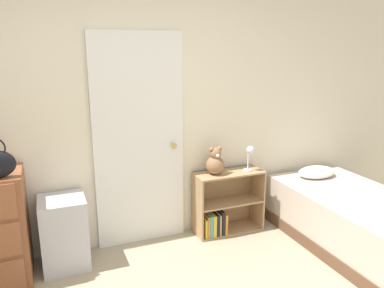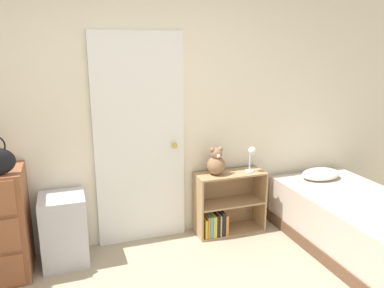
% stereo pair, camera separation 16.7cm
% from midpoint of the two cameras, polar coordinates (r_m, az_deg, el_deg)
% --- Properties ---
extents(wall_back, '(10.00, 0.06, 2.55)m').
position_cam_midpoint_polar(wall_back, '(3.52, -12.13, 4.49)').
color(wall_back, beige).
rests_on(wall_back, ground_plane).
extents(door_closed, '(0.86, 0.09, 2.01)m').
position_cam_midpoint_polar(door_closed, '(3.55, -9.35, 0.29)').
color(door_closed, white).
rests_on(door_closed, ground_plane).
extents(storage_bin, '(0.38, 0.39, 0.63)m').
position_cam_midpoint_polar(storage_bin, '(3.53, -20.23, -12.53)').
color(storage_bin, silver).
rests_on(storage_bin, ground_plane).
extents(bookshelf, '(0.71, 0.28, 0.64)m').
position_cam_midpoint_polar(bookshelf, '(3.93, 3.58, -9.58)').
color(bookshelf, tan).
rests_on(bookshelf, ground_plane).
extents(teddy_bear, '(0.18, 0.18, 0.28)m').
position_cam_midpoint_polar(teddy_bear, '(3.71, 2.28, -2.84)').
color(teddy_bear, '#8C6647').
rests_on(teddy_bear, bookshelf).
extents(desk_lamp, '(0.10, 0.10, 0.26)m').
position_cam_midpoint_polar(desk_lamp, '(3.82, 7.59, -1.46)').
color(desk_lamp, silver).
rests_on(desk_lamp, bookshelf).
extents(bed, '(0.96, 1.98, 0.62)m').
position_cam_midpoint_polar(bed, '(3.89, 23.64, -11.27)').
color(bed, brown).
rests_on(bed, ground_plane).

